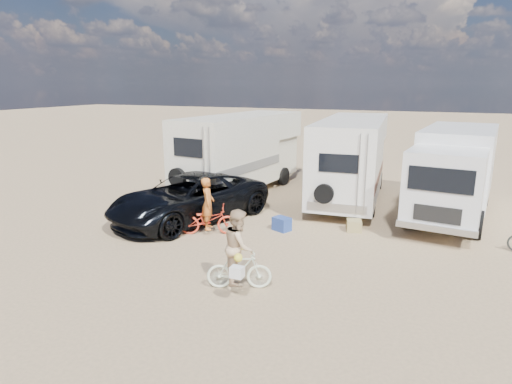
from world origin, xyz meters
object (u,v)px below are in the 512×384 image
at_px(dark_suv, 189,198).
at_px(bike_man, 208,220).
at_px(rv_left, 240,154).
at_px(rv_main, 351,160).
at_px(cooler, 282,224).
at_px(box_truck, 453,174).
at_px(crate, 354,226).
at_px(rider_man, 208,209).
at_px(bike_woman, 239,270).
at_px(rider_woman, 239,253).

bearing_deg(dark_suv, bike_man, -17.12).
bearing_deg(rv_left, rv_main, 14.59).
bearing_deg(cooler, rv_main, 99.52).
bearing_deg(box_truck, bike_man, -137.21).
xyz_separation_m(box_truck, crate, (-2.91, -3.10, -1.37)).
relative_size(dark_suv, rider_man, 3.50).
bearing_deg(bike_man, bike_woman, -164.91).
bearing_deg(bike_woman, rider_man, 17.15).
height_order(rider_woman, cooler, rider_woman).
relative_size(rv_left, dark_suv, 1.22).
height_order(dark_suv, rider_man, rider_man).
distance_m(dark_suv, bike_woman, 5.68).
height_order(box_truck, crate, box_truck).
distance_m(rv_main, box_truck, 3.97).
bearing_deg(cooler, bike_man, -124.91).
distance_m(rider_woman, cooler, 4.43).
height_order(bike_woman, rider_man, rider_man).
bearing_deg(rv_left, rider_man, -67.94).
height_order(rv_main, bike_man, rv_main).
distance_m(rv_main, bike_man, 7.12).
bearing_deg(rider_woman, bike_woman, -0.00).
bearing_deg(rv_main, cooler, -108.68).
relative_size(rv_main, rider_man, 4.58).
bearing_deg(crate, dark_suv, -169.45).
bearing_deg(rv_left, dark_suv, -80.93).
bearing_deg(rv_left, box_truck, 5.00).
relative_size(bike_woman, rider_woman, 0.87).
relative_size(rider_man, crate, 3.57).
distance_m(dark_suv, rider_man, 1.69).
bearing_deg(crate, cooler, -158.91).
xyz_separation_m(bike_woman, cooler, (-0.47, 4.35, -0.24)).
height_order(rider_man, cooler, rider_man).
xyz_separation_m(bike_woman, crate, (1.75, 5.21, -0.27)).
distance_m(rv_main, crate, 4.43).
xyz_separation_m(dark_suv, bike_woman, (3.85, -4.16, -0.35)).
bearing_deg(rv_main, box_truck, -18.43).
xyz_separation_m(bike_man, rider_woman, (2.53, -3.11, 0.41)).
bearing_deg(rv_main, crate, -81.23).
relative_size(rv_main, bike_woman, 4.98).
relative_size(box_truck, bike_woman, 4.80).
relative_size(rv_left, box_truck, 0.96).
height_order(bike_man, bike_woman, bike_man).
bearing_deg(rider_woman, bike_man, 17.15).
xyz_separation_m(bike_woman, rider_woman, (0.00, 0.00, 0.42)).
distance_m(dark_suv, bike_man, 1.72).
distance_m(dark_suv, rider_woman, 5.67).
distance_m(box_truck, bike_man, 8.93).
xyz_separation_m(dark_suv, cooler, (3.38, 0.19, -0.59)).
bearing_deg(bike_woman, rv_main, -26.94).
bearing_deg(bike_man, crate, -87.92).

